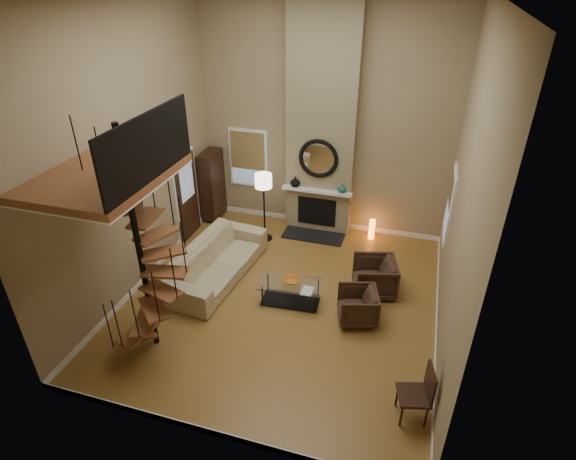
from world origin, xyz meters
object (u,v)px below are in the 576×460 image
(armchair_far, at_px, (361,306))
(side_chair, at_px, (420,392))
(floor_lamp, at_px, (264,186))
(hutch, at_px, (212,184))
(coffee_table, at_px, (290,290))
(armchair_near, at_px, (378,277))
(accent_lamp, at_px, (372,229))
(sofa, at_px, (217,260))

(armchair_far, bearing_deg, side_chair, 15.14)
(floor_lamp, height_order, side_chair, floor_lamp)
(hutch, height_order, coffee_table, hutch)
(armchair_near, bearing_deg, hutch, -128.36)
(side_chair, bearing_deg, hutch, 138.57)
(floor_lamp, bearing_deg, hutch, 158.11)
(coffee_table, relative_size, side_chair, 1.32)
(coffee_table, bearing_deg, armchair_near, 28.06)
(accent_lamp, bearing_deg, coffee_table, -112.33)
(floor_lamp, bearing_deg, accent_lamp, 17.06)
(coffee_table, xyz_separation_m, side_chair, (2.56, -2.03, 0.24))
(hutch, height_order, side_chair, hutch)
(coffee_table, height_order, accent_lamp, accent_lamp)
(coffee_table, bearing_deg, hutch, 136.14)
(hutch, relative_size, side_chair, 1.81)
(armchair_near, relative_size, coffee_table, 0.66)
(hutch, xyz_separation_m, armchair_far, (4.36, -2.97, -0.60))
(coffee_table, relative_size, accent_lamp, 2.46)
(coffee_table, xyz_separation_m, accent_lamp, (1.20, 2.93, -0.03))
(hutch, relative_size, armchair_far, 2.43)
(hutch, xyz_separation_m, coffee_table, (2.94, -2.82, -0.67))
(hutch, bearing_deg, armchair_near, -23.32)
(hutch, relative_size, accent_lamp, 3.37)
(armchair_near, bearing_deg, sofa, -97.64)
(armchair_near, distance_m, accent_lamp, 2.11)
(armchair_far, relative_size, side_chair, 0.74)
(armchair_near, xyz_separation_m, coffee_table, (-1.61, -0.86, -0.07))
(hutch, height_order, armchair_near, hutch)
(floor_lamp, bearing_deg, armchair_near, -24.12)
(coffee_table, bearing_deg, armchair_far, -6.01)
(armchair_far, height_order, floor_lamp, floor_lamp)
(hutch, bearing_deg, sofa, -64.01)
(hutch, distance_m, armchair_far, 5.31)
(sofa, xyz_separation_m, floor_lamp, (0.47, 1.74, 1.02))
(sofa, xyz_separation_m, armchair_near, (3.38, 0.44, -0.04))
(floor_lamp, xyz_separation_m, side_chair, (3.86, -4.19, -0.89))
(side_chair, bearing_deg, accent_lamp, 105.35)
(sofa, distance_m, accent_lamp, 3.89)
(coffee_table, bearing_deg, sofa, 166.58)
(sofa, xyz_separation_m, armchair_far, (3.19, -0.57, -0.04))
(accent_lamp, bearing_deg, hutch, -178.51)
(side_chair, bearing_deg, armchair_near, 108.19)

